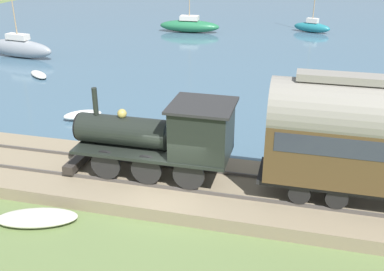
{
  "coord_description": "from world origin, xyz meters",
  "views": [
    {
      "loc": [
        -13.86,
        -4.2,
        9.19
      ],
      "look_at": [
        3.58,
        0.2,
        1.16
      ],
      "focal_mm": 42.0,
      "sensor_mm": 36.0,
      "label": 1
    }
  ],
  "objects_px": {
    "rowboat_far_out": "(83,115)",
    "rowboat_near_shore": "(125,130)",
    "steam_locomotive": "(167,134)",
    "beached_dinghy": "(37,218)",
    "sailboat_gray": "(19,48)",
    "sailboat_green": "(189,25)",
    "rowboat_off_pier": "(39,75)",
    "sailboat_teal": "(312,26)"
  },
  "relations": [
    {
      "from": "rowboat_far_out",
      "to": "beached_dinghy",
      "type": "bearing_deg",
      "value": 164.03
    },
    {
      "from": "steam_locomotive",
      "to": "sailboat_teal",
      "type": "xyz_separation_m",
      "value": [
        33.79,
        -5.22,
        -1.78
      ]
    },
    {
      "from": "steam_locomotive",
      "to": "sailboat_gray",
      "type": "distance_m",
      "value": 24.89
    },
    {
      "from": "steam_locomotive",
      "to": "sailboat_gray",
      "type": "xyz_separation_m",
      "value": [
        17.16,
        17.95,
        -1.58
      ]
    },
    {
      "from": "sailboat_teal",
      "to": "rowboat_off_pier",
      "type": "height_order",
      "value": "sailboat_teal"
    },
    {
      "from": "sailboat_teal",
      "to": "beached_dinghy",
      "type": "relative_size",
      "value": 2.57
    },
    {
      "from": "steam_locomotive",
      "to": "sailboat_green",
      "type": "bearing_deg",
      "value": 12.95
    },
    {
      "from": "sailboat_green",
      "to": "rowboat_near_shore",
      "type": "xyz_separation_m",
      "value": [
        -26.13,
        -3.39,
        -0.46
      ]
    },
    {
      "from": "sailboat_gray",
      "to": "steam_locomotive",
      "type": "bearing_deg",
      "value": -125.76
    },
    {
      "from": "sailboat_green",
      "to": "sailboat_gray",
      "type": "distance_m",
      "value": 17.43
    },
    {
      "from": "sailboat_teal",
      "to": "rowboat_far_out",
      "type": "relative_size",
      "value": 3.57
    },
    {
      "from": "steam_locomotive",
      "to": "beached_dinghy",
      "type": "height_order",
      "value": "steam_locomotive"
    },
    {
      "from": "sailboat_green",
      "to": "rowboat_near_shore",
      "type": "height_order",
      "value": "sailboat_green"
    },
    {
      "from": "rowboat_off_pier",
      "to": "beached_dinghy",
      "type": "bearing_deg",
      "value": -109.15
    },
    {
      "from": "rowboat_far_out",
      "to": "rowboat_off_pier",
      "type": "height_order",
      "value": "rowboat_far_out"
    },
    {
      "from": "steam_locomotive",
      "to": "rowboat_far_out",
      "type": "relative_size",
      "value": 3.02
    },
    {
      "from": "sailboat_gray",
      "to": "rowboat_far_out",
      "type": "height_order",
      "value": "sailboat_gray"
    },
    {
      "from": "sailboat_green",
      "to": "sailboat_gray",
      "type": "height_order",
      "value": "sailboat_gray"
    },
    {
      "from": "steam_locomotive",
      "to": "sailboat_teal",
      "type": "height_order",
      "value": "sailboat_teal"
    },
    {
      "from": "steam_locomotive",
      "to": "rowboat_near_shore",
      "type": "xyz_separation_m",
      "value": [
        4.66,
        3.69,
        -2.17
      ]
    },
    {
      "from": "sailboat_gray",
      "to": "sailboat_teal",
      "type": "height_order",
      "value": "sailboat_teal"
    },
    {
      "from": "steam_locomotive",
      "to": "rowboat_near_shore",
      "type": "distance_m",
      "value": 6.32
    },
    {
      "from": "rowboat_off_pier",
      "to": "sailboat_green",
      "type": "bearing_deg",
      "value": 20.26
    },
    {
      "from": "sailboat_teal",
      "to": "beached_dinghy",
      "type": "height_order",
      "value": "sailboat_teal"
    },
    {
      "from": "sailboat_green",
      "to": "sailboat_teal",
      "type": "relative_size",
      "value": 0.84
    },
    {
      "from": "sailboat_gray",
      "to": "rowboat_near_shore",
      "type": "relative_size",
      "value": 2.75
    },
    {
      "from": "rowboat_far_out",
      "to": "rowboat_near_shore",
      "type": "distance_m",
      "value": 3.26
    },
    {
      "from": "sailboat_gray",
      "to": "sailboat_green",
      "type": "bearing_deg",
      "value": -30.62
    },
    {
      "from": "sailboat_gray",
      "to": "rowboat_near_shore",
      "type": "xyz_separation_m",
      "value": [
        -12.5,
        -14.26,
        -0.58
      ]
    },
    {
      "from": "sailboat_teal",
      "to": "sailboat_gray",
      "type": "bearing_deg",
      "value": 145.21
    },
    {
      "from": "sailboat_green",
      "to": "beached_dinghy",
      "type": "height_order",
      "value": "sailboat_green"
    },
    {
      "from": "beached_dinghy",
      "to": "sailboat_green",
      "type": "bearing_deg",
      "value": 5.57
    },
    {
      "from": "rowboat_far_out",
      "to": "rowboat_off_pier",
      "type": "distance_m",
      "value": 9.44
    },
    {
      "from": "rowboat_off_pier",
      "to": "beached_dinghy",
      "type": "distance_m",
      "value": 18.59
    },
    {
      "from": "rowboat_near_shore",
      "to": "sailboat_gray",
      "type": "bearing_deg",
      "value": 37.62
    },
    {
      "from": "sailboat_teal",
      "to": "sailboat_green",
      "type": "bearing_deg",
      "value": 123.27
    },
    {
      "from": "steam_locomotive",
      "to": "rowboat_near_shore",
      "type": "height_order",
      "value": "steam_locomotive"
    },
    {
      "from": "sailboat_green",
      "to": "steam_locomotive",
      "type": "bearing_deg",
      "value": -169.38
    },
    {
      "from": "sailboat_teal",
      "to": "rowboat_near_shore",
      "type": "distance_m",
      "value": 30.47
    },
    {
      "from": "sailboat_green",
      "to": "rowboat_off_pier",
      "type": "height_order",
      "value": "sailboat_green"
    },
    {
      "from": "rowboat_off_pier",
      "to": "sailboat_teal",
      "type": "bearing_deg",
      "value": -1.8
    },
    {
      "from": "rowboat_near_shore",
      "to": "steam_locomotive",
      "type": "bearing_deg",
      "value": -152.79
    }
  ]
}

